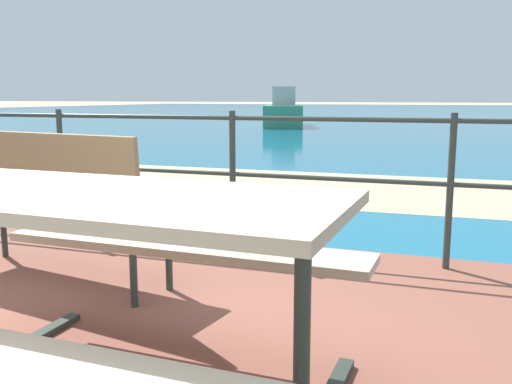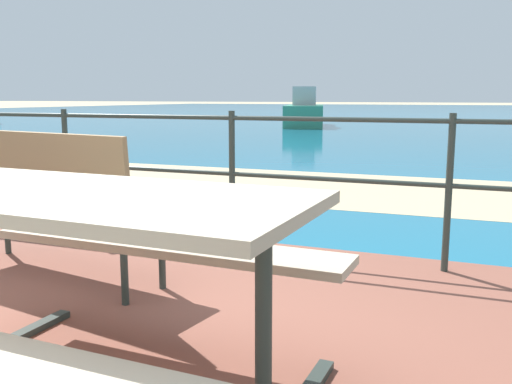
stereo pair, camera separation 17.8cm
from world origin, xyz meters
The scene contains 6 objects.
sea_water centered at (0.00, 40.00, 0.01)m, with size 90.00×90.00×0.01m, color #196B8E.
beach_strip centered at (0.00, 5.62, 0.01)m, with size 54.00×2.75×0.01m, color tan.
picnic_table centered at (0.42, 0.17, 0.66)m, with size 1.64×1.39×0.79m.
park_bench centered at (-0.75, 1.29, 0.61)m, with size 1.62×0.66×0.90m.
railing_fence centered at (0.00, 2.36, 0.70)m, with size 5.94×0.04×0.99m.
boat_mid centered at (-4.90, 20.12, 0.51)m, with size 2.47×4.75×1.53m.
Camera 1 is at (1.48, -1.34, 1.15)m, focal length 39.45 mm.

